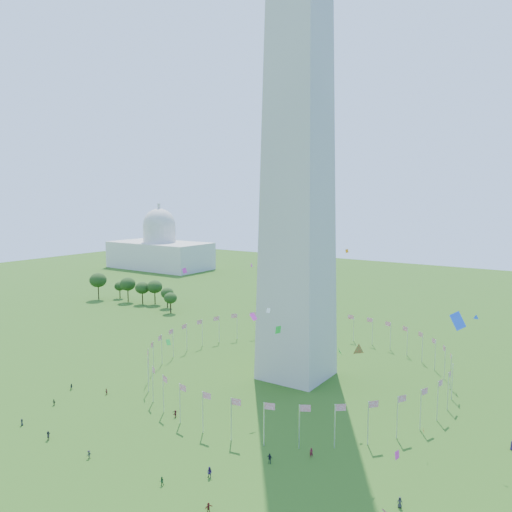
# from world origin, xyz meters

# --- Properties ---
(ground) EXTENTS (600.00, 600.00, 0.00)m
(ground) POSITION_xyz_m (0.00, 0.00, 0.00)
(ground) COLOR #234C11
(ground) RESTS_ON ground
(washington_monument) EXTENTS (16.80, 16.80, 169.00)m
(washington_monument) POSITION_xyz_m (0.00, 50.00, 84.50)
(washington_monument) COLOR #B8B3A4
(washington_monument) RESTS_ON ground
(flag_ring) EXTENTS (80.24, 80.24, 9.00)m
(flag_ring) POSITION_xyz_m (-0.00, 50.00, 4.50)
(flag_ring) COLOR silver
(flag_ring) RESTS_ON ground
(capitol_building) EXTENTS (70.00, 35.00, 46.00)m
(capitol_building) POSITION_xyz_m (-180.00, 180.00, 23.00)
(capitol_building) COLOR beige
(capitol_building) RESTS_ON ground
(crowd) EXTENTS (98.80, 66.69, 1.99)m
(crowd) POSITION_xyz_m (8.81, 1.84, 0.87)
(crowd) COLOR #262626
(crowd) RESTS_ON ground
(kites_aloft) EXTENTS (93.31, 78.94, 33.16)m
(kites_aloft) POSITION_xyz_m (15.12, 22.72, 20.06)
(kites_aloft) COLOR green
(kites_aloft) RESTS_ON ground
(tree_line_west) EXTENTS (55.19, 15.04, 12.56)m
(tree_line_west) POSITION_xyz_m (-109.35, 90.55, 5.37)
(tree_line_west) COLOR #284B19
(tree_line_west) RESTS_ON ground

